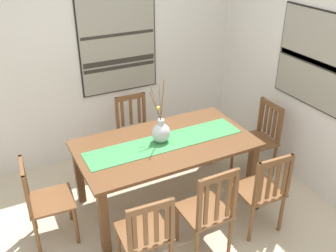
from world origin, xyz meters
TOP-DOWN VIEW (x-y plane):
  - ground_plane at (0.00, 0.00)m, footprint 6.40×6.40m
  - wall_back at (0.00, 1.86)m, footprint 6.40×0.12m
  - wall_side at (1.86, 0.00)m, footprint 0.12×6.40m
  - dining_table at (0.18, 0.48)m, footprint 1.84×1.01m
  - table_runner at (0.18, 0.48)m, footprint 1.69×0.36m
  - centerpiece_vase at (0.15, 0.51)m, footprint 0.20×0.23m
  - chair_0 at (-1.10, 0.48)m, footprint 0.45×0.45m
  - chair_1 at (0.82, -0.35)m, footprint 0.44×0.44m
  - chair_2 at (-0.42, -0.36)m, footprint 0.44×0.44m
  - chair_3 at (1.46, 0.48)m, footprint 0.43×0.43m
  - chair_4 at (0.19, -0.37)m, footprint 0.42×0.42m
  - chair_5 at (0.20, 1.35)m, footprint 0.42×0.42m
  - painting_on_back_wall at (0.20, 1.79)m, footprint 0.99×0.05m
  - painting_on_side_wall at (1.79, 0.19)m, footprint 0.05×0.98m

SIDE VIEW (x-z plane):
  - ground_plane at x=0.00m, z-range -0.03..0.00m
  - chair_5 at x=0.20m, z-range 0.02..0.91m
  - chair_2 at x=-0.42m, z-range 0.03..0.91m
  - chair_0 at x=-1.10m, z-range 0.03..0.92m
  - chair_1 at x=0.82m, z-range 0.02..0.94m
  - chair_3 at x=1.46m, z-range 0.03..0.94m
  - chair_4 at x=0.19m, z-range 0.00..0.97m
  - dining_table at x=0.18m, z-range 0.28..1.03m
  - table_runner at x=0.18m, z-range 0.75..0.76m
  - centerpiece_vase at x=0.15m, z-range 0.51..1.24m
  - wall_back at x=0.00m, z-range 0.00..2.70m
  - wall_side at x=1.86m, z-range 0.00..2.70m
  - painting_on_back_wall at x=0.20m, z-range 0.84..2.13m
  - painting_on_side_wall at x=1.79m, z-range 0.99..2.01m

